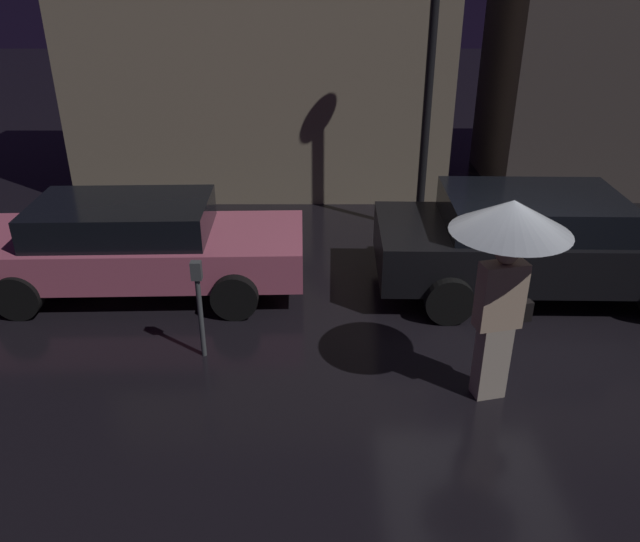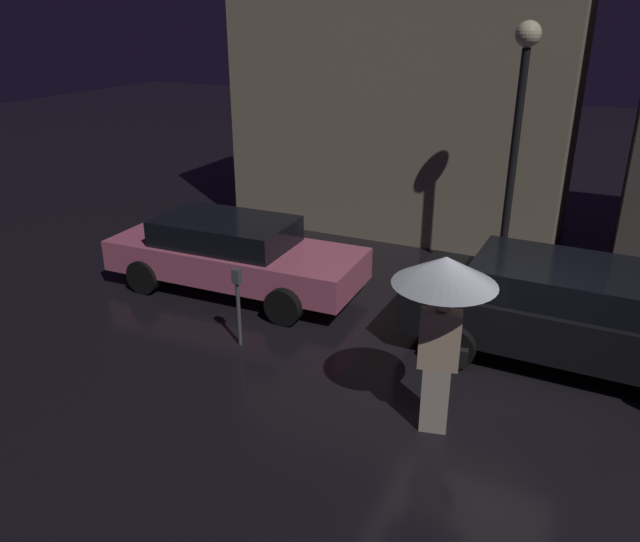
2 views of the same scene
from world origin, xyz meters
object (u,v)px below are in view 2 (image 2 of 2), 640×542
pedestrian_with_umbrella (444,294)px  parking_meter (238,299)px  parked_car_pink (233,253)px  street_lamp_near (519,112)px  parked_car_black (567,310)px

pedestrian_with_umbrella → parking_meter: bearing=153.9°
parked_car_pink → parking_meter: bearing=-56.8°
parked_car_pink → street_lamp_near: bearing=25.4°
parked_car_black → parking_meter: bearing=-158.0°
pedestrian_with_umbrella → parking_meter: 3.48m
pedestrian_with_umbrella → parked_car_black: bearing=50.6°
parked_car_black → pedestrian_with_umbrella: pedestrian_with_umbrella is taller
parked_car_pink → street_lamp_near: (4.34, 2.22, 2.46)m
street_lamp_near → parked_car_black: bearing=-59.8°
parked_car_black → pedestrian_with_umbrella: size_ratio=2.04×
parked_car_pink → parked_car_black: 5.65m
parked_car_black → parked_car_pink: bearing=-179.2°
parked_car_black → parking_meter: parked_car_black is taller
parked_car_pink → pedestrian_with_umbrella: (4.44, -2.48, 1.09)m
parking_meter → street_lamp_near: 5.58m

